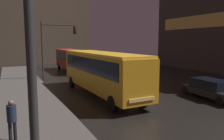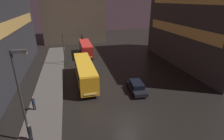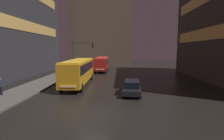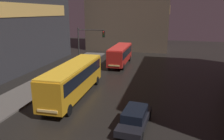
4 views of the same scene
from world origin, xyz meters
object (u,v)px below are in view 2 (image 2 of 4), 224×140
object	(u,v)px
bus_near	(85,70)
pedestrian_mid	(33,102)
street_lamp_sidewalk	(21,86)
car_taxi	(137,86)
bus_far	(86,48)
traffic_light_main	(70,44)
pedestrian_near	(30,131)

from	to	relation	value
bus_near	pedestrian_mid	distance (m)	9.12
street_lamp_sidewalk	car_taxi	bearing A→B (deg)	27.41
bus_far	traffic_light_main	distance (m)	7.13
street_lamp_sidewalk	pedestrian_near	bearing A→B (deg)	-151.57
street_lamp_sidewalk	traffic_light_main	bearing A→B (deg)	78.16
car_taxi	pedestrian_mid	bearing A→B (deg)	11.33
pedestrian_mid	pedestrian_near	bearing A→B (deg)	-117.42
car_taxi	pedestrian_mid	xyz separation A→B (m)	(-13.49, -1.65, 0.44)
car_taxi	pedestrian_mid	distance (m)	13.60
car_taxi	pedestrian_near	xyz separation A→B (m)	(-13.00, -6.74, 0.44)
pedestrian_near	pedestrian_mid	size ratio (longest dim) A/B	1.00
street_lamp_sidewalk	pedestrian_mid	bearing A→B (deg)	96.68
pedestrian_mid	traffic_light_main	bearing A→B (deg)	39.50
pedestrian_mid	bus_far	bearing A→B (deg)	35.64
pedestrian_near	traffic_light_main	bearing A→B (deg)	169.52
pedestrian_near	street_lamp_sidewalk	xyz separation A→B (m)	(0.10, 0.06, 4.59)
bus_near	traffic_light_main	world-z (taller)	traffic_light_main
bus_near	pedestrian_mid	size ratio (longest dim) A/B	6.42
pedestrian_mid	traffic_light_main	world-z (taller)	traffic_light_main
bus_far	traffic_light_main	size ratio (longest dim) A/B	1.43
pedestrian_near	traffic_light_main	world-z (taller)	traffic_light_main
traffic_light_main	pedestrian_mid	bearing A→B (deg)	-107.64
bus_far	pedestrian_near	size ratio (longest dim) A/B	5.22
pedestrian_near	street_lamp_sidewalk	world-z (taller)	street_lamp_sidewalk
bus_far	traffic_light_main	world-z (taller)	traffic_light_main
car_taxi	street_lamp_sidewalk	world-z (taller)	street_lamp_sidewalk
bus_far	street_lamp_sidewalk	distance (m)	27.35
bus_far	pedestrian_near	bearing A→B (deg)	72.83
car_taxi	street_lamp_sidewalk	bearing A→B (deg)	31.75
car_taxi	pedestrian_near	world-z (taller)	pedestrian_near
bus_near	bus_far	bearing A→B (deg)	-97.83
bus_near	street_lamp_sidewalk	distance (m)	13.28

